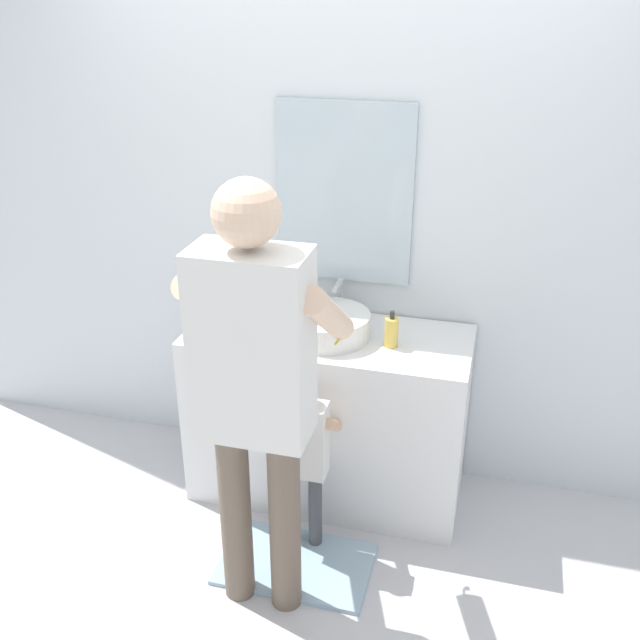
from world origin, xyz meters
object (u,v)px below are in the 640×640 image
(toothbrush_cup, at_px, (251,308))
(adult_parent, at_px, (255,372))
(soap_bottle, at_px, (391,332))
(child_toddler, at_px, (304,448))

(toothbrush_cup, height_order, adult_parent, adult_parent)
(soap_bottle, bearing_deg, child_toddler, -128.24)
(toothbrush_cup, xyz_separation_m, child_toddler, (0.39, -0.46, -0.39))
(child_toddler, relative_size, adult_parent, 0.49)
(toothbrush_cup, relative_size, child_toddler, 0.25)
(toothbrush_cup, relative_size, adult_parent, 0.12)
(child_toddler, bearing_deg, adult_parent, -103.72)
(toothbrush_cup, xyz_separation_m, adult_parent, (0.31, -0.79, 0.14))
(toothbrush_cup, height_order, soap_bottle, toothbrush_cup)
(toothbrush_cup, bearing_deg, adult_parent, -68.77)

